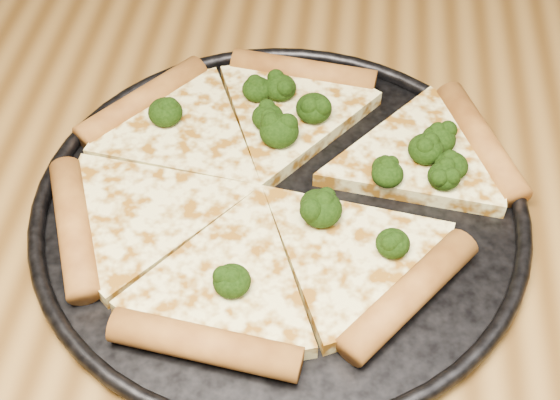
# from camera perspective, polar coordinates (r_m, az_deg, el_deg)

# --- Properties ---
(dining_table) EXTENTS (1.20, 0.90, 0.75)m
(dining_table) POSITION_cam_1_polar(r_m,az_deg,el_deg) (0.69, 2.86, -11.26)
(dining_table) COLOR brown
(dining_table) RESTS_ON ground
(pizza_pan) EXTENTS (0.41, 0.41, 0.02)m
(pizza_pan) POSITION_cam_1_polar(r_m,az_deg,el_deg) (0.65, 0.00, -0.47)
(pizza_pan) COLOR black
(pizza_pan) RESTS_ON dining_table
(pizza) EXTENTS (0.40, 0.35, 0.03)m
(pizza) POSITION_cam_1_polar(r_m,az_deg,el_deg) (0.66, -0.70, 1.04)
(pizza) COLOR #F1E793
(pizza) RESTS_ON pizza_pan
(broccoli_florets) EXTENTS (0.28, 0.25, 0.03)m
(broccoli_florets) POSITION_cam_1_polar(r_m,az_deg,el_deg) (0.67, 3.36, 3.38)
(broccoli_florets) COLOR black
(broccoli_florets) RESTS_ON pizza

